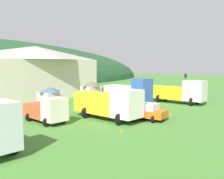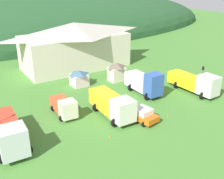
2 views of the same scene
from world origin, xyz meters
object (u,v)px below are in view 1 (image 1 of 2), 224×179
object	(u,v)px
light_truck_cream	(47,110)
box_truck_blue	(130,93)
heavy_rig_striped	(109,103)
play_shed_pink	(50,96)
flatbed_truck_yellow	(179,92)
traffic_cone_mid_row	(171,116)
play_shed_cream	(91,91)
service_pickup_orange	(143,111)
traffic_cone_near_pickup	(121,132)
depot_building	(36,71)
traffic_light_east	(185,85)

from	to	relation	value
light_truck_cream	box_truck_blue	size ratio (longest dim) A/B	0.81
heavy_rig_striped	box_truck_blue	world-z (taller)	box_truck_blue
play_shed_pink	flatbed_truck_yellow	world-z (taller)	flatbed_truck_yellow
box_truck_blue	traffic_cone_mid_row	distance (m)	7.49
play_shed_pink	light_truck_cream	world-z (taller)	play_shed_pink
play_shed_cream	service_pickup_orange	xyz separation A→B (m)	(-5.04, -12.74, -0.76)
box_truck_blue	traffic_cone_mid_row	xyz separation A→B (m)	(-1.87, -7.03, -1.80)
play_shed_pink	light_truck_cream	bearing A→B (deg)	-126.63
service_pickup_orange	traffic_cone_near_pickup	distance (m)	5.46
service_pickup_orange	play_shed_pink	bearing A→B (deg)	176.17
depot_building	flatbed_truck_yellow	bearing A→B (deg)	-65.29
light_truck_cream	box_truck_blue	world-z (taller)	box_truck_blue
depot_building	light_truck_cream	xyz separation A→B (m)	(-9.69, -17.11, -3.14)
flatbed_truck_yellow	service_pickup_orange	xyz separation A→B (m)	(-12.06, -2.13, -0.82)
light_truck_cream	heavy_rig_striped	size ratio (longest dim) A/B	0.70
flatbed_truck_yellow	traffic_cone_mid_row	size ratio (longest dim) A/B	16.14
traffic_light_east	traffic_cone_near_pickup	xyz separation A→B (m)	(-17.82, -3.03, -2.57)
box_truck_blue	traffic_cone_near_pickup	world-z (taller)	box_truck_blue
play_shed_cream	traffic_cone_near_pickup	size ratio (longest dim) A/B	6.41
heavy_rig_striped	light_truck_cream	bearing A→B (deg)	-124.71
light_truck_cream	depot_building	bearing A→B (deg)	153.22
flatbed_truck_yellow	play_shed_cream	bearing A→B (deg)	-148.25
box_truck_blue	service_pickup_orange	xyz separation A→B (m)	(-5.40, -5.81, -0.97)
light_truck_cream	heavy_rig_striped	xyz separation A→B (m)	(4.91, -3.54, 0.45)
play_shed_pink	traffic_cone_mid_row	size ratio (longest dim) A/B	5.22
light_truck_cream	traffic_cone_mid_row	distance (m)	13.04
service_pickup_orange	traffic_cone_mid_row	world-z (taller)	service_pickup_orange
play_shed_pink	heavy_rig_striped	xyz separation A→B (m)	(-1.11, -11.65, 0.37)
depot_building	play_shed_pink	world-z (taller)	depot_building
play_shed_pink	heavy_rig_striped	size ratio (longest dim) A/B	0.35
depot_building	heavy_rig_striped	size ratio (longest dim) A/B	2.71
play_shed_cream	light_truck_cream	distance (m)	14.04
depot_building	light_truck_cream	bearing A→B (deg)	-119.51
service_pickup_orange	flatbed_truck_yellow	bearing A→B (deg)	91.17
heavy_rig_striped	box_truck_blue	xyz separation A→B (m)	(7.75, 3.36, 0.14)
traffic_light_east	heavy_rig_striped	bearing A→B (deg)	176.60
heavy_rig_striped	service_pickup_orange	size ratio (longest dim) A/B	1.48
traffic_light_east	traffic_cone_mid_row	world-z (taller)	traffic_light_east
box_truck_blue	traffic_light_east	world-z (taller)	traffic_light_east
box_truck_blue	service_pickup_orange	distance (m)	7.99
depot_building	play_shed_pink	size ratio (longest dim) A/B	7.68
service_pickup_orange	traffic_light_east	bearing A→B (deg)	88.21
light_truck_cream	traffic_light_east	size ratio (longest dim) A/B	1.27
service_pickup_orange	light_truck_cream	bearing A→B (deg)	-138.37
play_shed_cream	flatbed_truck_yellow	world-z (taller)	flatbed_truck_yellow
play_shed_pink	heavy_rig_striped	bearing A→B (deg)	-95.46
light_truck_cream	traffic_cone_near_pickup	size ratio (longest dim) A/B	11.05
traffic_cone_near_pickup	depot_building	bearing A→B (deg)	72.80
service_pickup_orange	traffic_light_east	world-z (taller)	traffic_light_east
play_shed_pink	traffic_cone_mid_row	bearing A→B (deg)	-72.72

